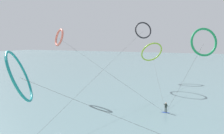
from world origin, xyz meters
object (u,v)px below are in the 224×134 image
Objects in this scene: surfer_cobalt at (166,108)px; kite_coral at (59,37)px; kite_emerald at (204,42)px; kite_charcoal at (143,30)px; kite_lime at (152,52)px; kite_teal at (20,76)px.

kite_coral is (-22.91, 2.74, 11.56)m from surfer_cobalt.
surfer_cobalt is 12.69m from kite_emerald.
kite_charcoal is at bearing 147.11° from surfer_cobalt.
kite_coral is (-28.03, -1.93, 0.93)m from kite_emerald.
kite_lime is 15.86m from kite_charcoal.
kite_emerald is 0.25× the size of kite_charcoal.
kite_charcoal is 2.22× the size of kite_coral.
kite_charcoal is 49.38m from kite_teal.
kite_emerald is 28.53m from kite_teal.
kite_coral is at bearing -1.66° from kite_lime.
kite_charcoal reaches higher than kite_lime.
kite_coral reaches higher than kite_emerald.
kite_emerald reaches higher than surfer_cobalt.
kite_emerald is 0.63× the size of kite_teal.
kite_emerald is (11.36, -12.02, 2.48)m from kite_lime.
kite_lime is at bearing 100.85° from kite_emerald.
kite_charcoal is at bearing -108.20° from kite_lime.
surfer_cobalt is 0.09× the size of kite_lime.
kite_teal is (-10.88, -18.73, 7.47)m from surfer_cobalt.
kite_coral is at bearing 151.43° from kite_emerald.
kite_teal is (1.18, -48.91, -6.67)m from kite_charcoal.
kite_lime is 16.72m from kite_emerald.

